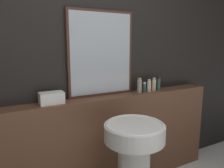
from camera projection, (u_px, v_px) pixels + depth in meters
name	position (u px, v px, depth m)	size (l,w,h in m)	color
wall_back	(95.00, 70.00, 2.21)	(8.00, 0.06, 2.50)	black
vanity_counter	(101.00, 144.00, 2.24)	(2.74, 0.20, 0.99)	brown
pedestal_sink	(134.00, 159.00, 1.84)	(0.51, 0.51, 0.87)	white
mirror	(101.00, 54.00, 2.16)	(0.70, 0.03, 0.84)	#47281E
towel_stack	(51.00, 98.00, 1.91)	(0.21, 0.12, 0.10)	white
shampoo_bottle	(139.00, 86.00, 2.35)	(0.05, 0.05, 0.16)	gray
conditioner_bottle	(144.00, 87.00, 2.39)	(0.04, 0.04, 0.11)	#2D4C3D
lotion_bottle	(149.00, 86.00, 2.42)	(0.04, 0.04, 0.14)	beige
body_wash_bottle	(154.00, 85.00, 2.45)	(0.05, 0.05, 0.15)	#C6B284
hand_soap_bottle	(158.00, 84.00, 2.48)	(0.05, 0.05, 0.16)	#2D4C3D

